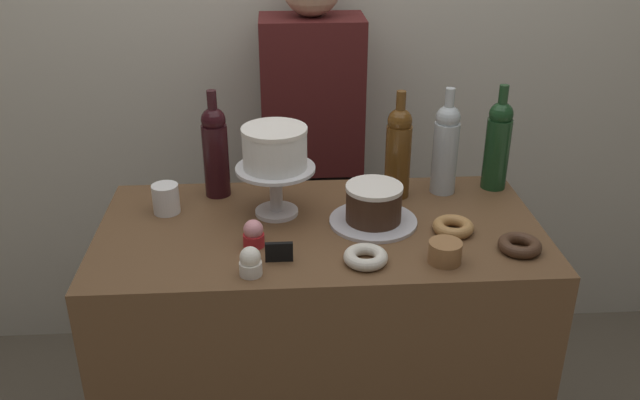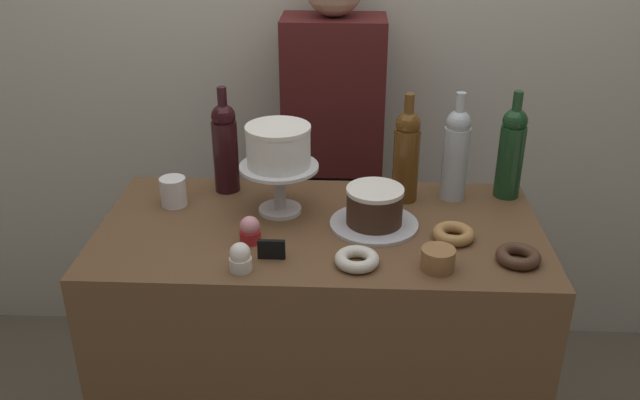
% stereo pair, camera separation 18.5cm
% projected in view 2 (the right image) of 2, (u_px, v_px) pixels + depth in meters
% --- Properties ---
extents(back_wall, '(6.00, 0.05, 2.60)m').
position_uv_depth(back_wall, '(331.00, 33.00, 2.53)').
color(back_wall, beige).
rests_on(back_wall, ground_plane).
extents(display_counter, '(1.22, 0.61, 0.96)m').
position_uv_depth(display_counter, '(320.00, 363.00, 2.09)').
color(display_counter, brown).
rests_on(display_counter, ground_plane).
extents(cake_stand_pedestal, '(0.22, 0.22, 0.14)m').
position_uv_depth(cake_stand_pedestal, '(279.00, 180.00, 1.92)').
color(cake_stand_pedestal, silver).
rests_on(cake_stand_pedestal, display_counter).
extents(white_layer_cake, '(0.18, 0.18, 0.12)m').
position_uv_depth(white_layer_cake, '(278.00, 146.00, 1.88)').
color(white_layer_cake, white).
rests_on(white_layer_cake, cake_stand_pedestal).
extents(silver_serving_platter, '(0.25, 0.25, 0.01)m').
position_uv_depth(silver_serving_platter, '(374.00, 224.00, 1.88)').
color(silver_serving_platter, silver).
rests_on(silver_serving_platter, display_counter).
extents(chocolate_round_cake, '(0.16, 0.16, 0.10)m').
position_uv_depth(chocolate_round_cake, '(375.00, 206.00, 1.86)').
color(chocolate_round_cake, '#3D2619').
rests_on(chocolate_round_cake, silver_serving_platter).
extents(wine_bottle_amber, '(0.08, 0.08, 0.33)m').
position_uv_depth(wine_bottle_amber, '(406.00, 154.00, 1.98)').
color(wine_bottle_amber, '#5B3814').
rests_on(wine_bottle_amber, display_counter).
extents(wine_bottle_green, '(0.08, 0.08, 0.33)m').
position_uv_depth(wine_bottle_green, '(511.00, 151.00, 2.00)').
color(wine_bottle_green, '#193D1E').
rests_on(wine_bottle_green, display_counter).
extents(wine_bottle_dark_red, '(0.08, 0.08, 0.33)m').
position_uv_depth(wine_bottle_dark_red, '(225.00, 146.00, 2.04)').
color(wine_bottle_dark_red, black).
rests_on(wine_bottle_dark_red, display_counter).
extents(wine_bottle_clear, '(0.08, 0.08, 0.33)m').
position_uv_depth(wine_bottle_clear, '(456.00, 153.00, 1.99)').
color(wine_bottle_clear, '#B2BCC1').
rests_on(wine_bottle_clear, display_counter).
extents(cupcake_strawberry, '(0.06, 0.06, 0.07)m').
position_uv_depth(cupcake_strawberry, '(250.00, 230.00, 1.79)').
color(cupcake_strawberry, red).
rests_on(cupcake_strawberry, display_counter).
extents(cupcake_vanilla, '(0.06, 0.06, 0.07)m').
position_uv_depth(cupcake_vanilla, '(240.00, 258.00, 1.66)').
color(cupcake_vanilla, white).
rests_on(cupcake_vanilla, display_counter).
extents(donut_chocolate, '(0.11, 0.11, 0.03)m').
position_uv_depth(donut_chocolate, '(518.00, 256.00, 1.70)').
color(donut_chocolate, '#472D1E').
rests_on(donut_chocolate, display_counter).
extents(donut_sugar, '(0.11, 0.11, 0.03)m').
position_uv_depth(donut_sugar, '(357.00, 259.00, 1.69)').
color(donut_sugar, silver).
rests_on(donut_sugar, display_counter).
extents(donut_maple, '(0.11, 0.11, 0.03)m').
position_uv_depth(donut_maple, '(453.00, 234.00, 1.81)').
color(donut_maple, '#B27F47').
rests_on(donut_maple, display_counter).
extents(cookie_stack, '(0.08, 0.08, 0.05)m').
position_uv_depth(cookie_stack, '(438.00, 259.00, 1.67)').
color(cookie_stack, olive).
rests_on(cookie_stack, display_counter).
extents(price_sign_chalkboard, '(0.07, 0.01, 0.05)m').
position_uv_depth(price_sign_chalkboard, '(271.00, 249.00, 1.72)').
color(price_sign_chalkboard, black).
rests_on(price_sign_chalkboard, display_counter).
extents(coffee_cup_ceramic, '(0.08, 0.08, 0.08)m').
position_uv_depth(coffee_cup_ceramic, '(173.00, 192.00, 1.98)').
color(coffee_cup_ceramic, white).
rests_on(coffee_cup_ceramic, display_counter).
extents(barista_figure, '(0.36, 0.22, 1.60)m').
position_uv_depth(barista_figure, '(333.00, 169.00, 2.55)').
color(barista_figure, black).
rests_on(barista_figure, ground_plane).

